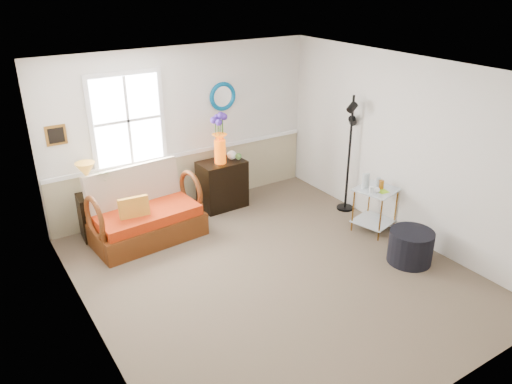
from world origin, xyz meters
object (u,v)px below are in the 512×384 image
lamp_stand (94,216)px  side_table (374,210)px  floor_lamp (349,155)px  loveseat (145,207)px  cabinet (222,184)px  ottoman (410,247)px

lamp_stand → side_table: side_table is taller
side_table → floor_lamp: 1.00m
floor_lamp → loveseat: bearing=156.0°
cabinet → side_table: 2.47m
lamp_stand → cabinet: cabinet is taller
side_table → floor_lamp: (0.15, 0.78, 0.61)m
side_table → ottoman: side_table is taller
side_table → ottoman: size_ratio=1.16×
cabinet → floor_lamp: 2.10m
side_table → ottoman: (-0.22, -0.91, -0.12)m
cabinet → ottoman: bearing=-67.1°
side_table → floor_lamp: bearing=79.2°
loveseat → side_table: bearing=-33.2°
side_table → floor_lamp: size_ratio=0.36×
loveseat → lamp_stand: bearing=138.9°
cabinet → side_table: cabinet is taller
lamp_stand → side_table: bearing=-30.1°
loveseat → lamp_stand: (-0.63, 0.46, -0.17)m
floor_lamp → ottoman: size_ratio=3.22×
loveseat → floor_lamp: floor_lamp is taller
loveseat → lamp_stand: size_ratio=2.33×
side_table → floor_lamp: floor_lamp is taller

